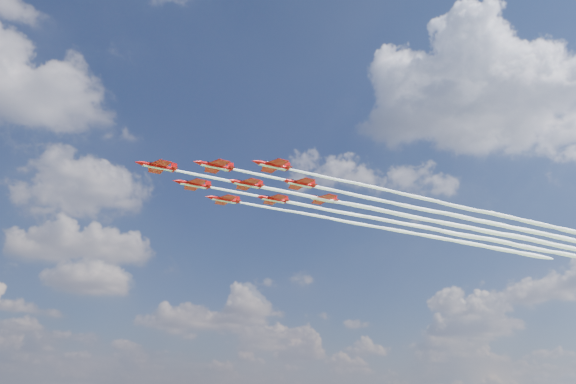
# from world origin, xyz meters

# --- Properties ---
(jet_lead) EXTENTS (150.48, 8.35, 2.44)m
(jet_lead) POSITION_xyz_m (45.56, -3.30, 73.27)
(jet_lead) COLOR #BA0A0A
(jet_row2_port) EXTENTS (150.48, 8.35, 2.44)m
(jet_row2_port) POSITION_xyz_m (56.83, -9.95, 73.27)
(jet_row2_port) COLOR #BA0A0A
(jet_row2_starb) EXTENTS (150.48, 8.35, 2.44)m
(jet_row2_starb) POSITION_xyz_m (56.69, 3.60, 73.27)
(jet_row2_starb) COLOR #BA0A0A
(jet_row3_port) EXTENTS (150.48, 8.35, 2.44)m
(jet_row3_port) POSITION_xyz_m (68.10, -16.60, 73.27)
(jet_row3_port) COLOR #BA0A0A
(jet_row3_centre) EXTENTS (150.48, 8.35, 2.44)m
(jet_row3_centre) POSITION_xyz_m (67.96, -3.05, 73.27)
(jet_row3_centre) COLOR #BA0A0A
(jet_row3_starb) EXTENTS (150.48, 8.35, 2.44)m
(jet_row3_starb) POSITION_xyz_m (67.81, 10.49, 73.27)
(jet_row3_starb) COLOR #BA0A0A
(jet_row4_port) EXTENTS (150.48, 8.35, 2.44)m
(jet_row4_port) POSITION_xyz_m (79.23, -9.71, 73.27)
(jet_row4_port) COLOR #BA0A0A
(jet_row4_starb) EXTENTS (150.48, 8.35, 2.44)m
(jet_row4_starb) POSITION_xyz_m (79.08, 3.84, 73.27)
(jet_row4_starb) COLOR #BA0A0A
(jet_tail) EXTENTS (150.48, 8.35, 2.44)m
(jet_tail) POSITION_xyz_m (90.35, -2.81, 73.27)
(jet_tail) COLOR #BA0A0A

